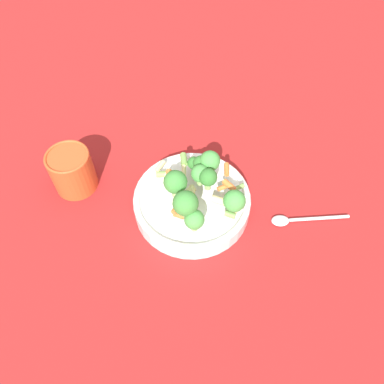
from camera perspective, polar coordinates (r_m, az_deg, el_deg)
ground_plane at (r=0.78m, az=0.00°, el=-2.43°), size 3.00×3.00×0.00m
bowl at (r=0.76m, az=0.00°, el=-1.45°), size 0.24×0.24×0.04m
pasta_salad at (r=0.70m, az=1.00°, el=0.87°), size 0.18×0.18×0.08m
cup at (r=0.82m, az=-17.82°, el=3.17°), size 0.09×0.09×0.09m
spoon at (r=0.79m, az=15.50°, el=-4.09°), size 0.03×0.16×0.01m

